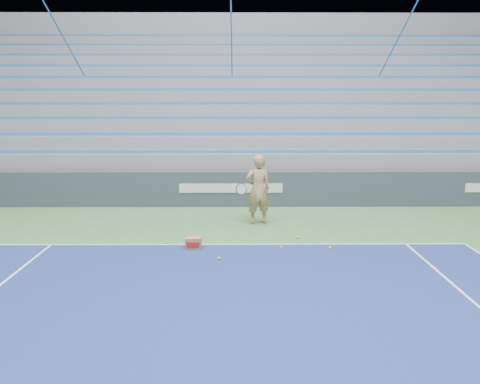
{
  "coord_description": "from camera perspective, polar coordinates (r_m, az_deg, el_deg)",
  "views": [
    {
      "loc": [
        0.18,
        1.51,
        3.34
      ],
      "look_at": [
        0.26,
        12.38,
        1.15
      ],
      "focal_mm": 35.0,
      "sensor_mm": 36.0,
      "label": 1
    }
  ],
  "objects": [
    {
      "name": "tennis_player",
      "position": [
        12.52,
        2.18,
        0.32
      ],
      "size": [
        0.99,
        0.91,
        1.87
      ],
      "color": "tan",
      "rests_on": "ground"
    },
    {
      "name": "tennis_ball_2",
      "position": [
        9.92,
        -2.59,
        -8.08
      ],
      "size": [
        0.07,
        0.07,
        0.07
      ],
      "primitive_type": "sphere",
      "color": "#C4D12A",
      "rests_on": "ground"
    },
    {
      "name": "tennis_ball_3",
      "position": [
        10.77,
        10.92,
        -6.7
      ],
      "size": [
        0.07,
        0.07,
        0.07
      ],
      "primitive_type": "sphere",
      "color": "#C4D12A",
      "rests_on": "ground"
    },
    {
      "name": "sponsor_barrier",
      "position": [
        14.64,
        -1.09,
        0.4
      ],
      "size": [
        30.0,
        0.32,
        1.1
      ],
      "color": "#343E50",
      "rests_on": "ground"
    },
    {
      "name": "bleachers",
      "position": [
        20.12,
        -0.93,
        8.58
      ],
      "size": [
        31.0,
        9.15,
        7.3
      ],
      "color": "gray",
      "rests_on": "ground"
    },
    {
      "name": "ball_box",
      "position": [
        10.65,
        -5.7,
        -6.2
      ],
      "size": [
        0.36,
        0.28,
        0.27
      ],
      "color": "#9D6E4C",
      "rests_on": "ground"
    },
    {
      "name": "tennis_ball_1",
      "position": [
        11.44,
        7.07,
        -5.5
      ],
      "size": [
        0.07,
        0.07,
        0.07
      ],
      "primitive_type": "sphere",
      "color": "#C4D12A",
      "rests_on": "ground"
    },
    {
      "name": "tennis_ball_0",
      "position": [
        10.64,
        5.06,
        -6.76
      ],
      "size": [
        0.07,
        0.07,
        0.07
      ],
      "primitive_type": "sphere",
      "color": "#C4D12A",
      "rests_on": "ground"
    },
    {
      "name": "tennis_ball_4",
      "position": [
        11.1,
        -8.95,
        -6.08
      ],
      "size": [
        0.07,
        0.07,
        0.07
      ],
      "primitive_type": "sphere",
      "color": "#C4D12A",
      "rests_on": "ground"
    }
  ]
}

